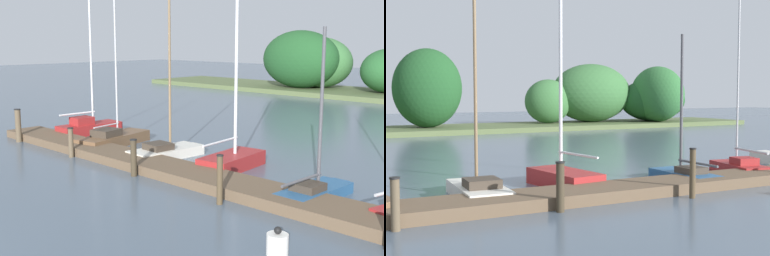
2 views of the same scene
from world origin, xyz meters
TOP-DOWN VIEW (x-y plane):
  - dock_pier at (0.00, 10.38)m, footprint 25.06×1.80m
  - sailboat_0 at (-9.99, 12.77)m, footprint 1.20×3.54m
  - sailboat_1 at (-7.11, 12.16)m, footprint 2.03×4.20m
  - sailboat_2 at (-3.49, 12.15)m, footprint 1.49×3.47m
  - sailboat_3 at (-0.36, 12.72)m, footprint 1.62×3.55m
  - sailboat_4 at (3.91, 11.57)m, footprint 1.15×3.35m
  - mooring_piling_0 at (-10.92, 9.32)m, footprint 0.31×0.31m
  - mooring_piling_1 at (-6.34, 9.33)m, footprint 0.24×0.24m
  - mooring_piling_2 at (-2.15, 9.28)m, footprint 0.26×0.26m
  - mooring_piling_3 at (2.18, 9.05)m, footprint 0.21×0.21m
  - channel_buoy_0 at (5.55, 7.25)m, footprint 0.51×0.51m

SIDE VIEW (x-z plane):
  - dock_pier at x=0.00m, z-range 0.00..0.35m
  - channel_buoy_0 at x=5.55m, z-range -0.07..0.61m
  - sailboat_4 at x=3.91m, z-range -2.31..2.93m
  - sailboat_1 at x=-7.11m, z-range -2.98..3.66m
  - sailboat_2 at x=-3.49m, z-range -3.36..4.08m
  - sailboat_0 at x=-9.99m, z-range -3.55..4.45m
  - sailboat_3 at x=-0.36m, z-range -3.66..4.58m
  - mooring_piling_1 at x=-6.34m, z-range 0.01..1.26m
  - mooring_piling_2 at x=-2.15m, z-range 0.01..1.36m
  - mooring_piling_3 at x=2.18m, z-range 0.01..1.52m
  - mooring_piling_0 at x=-10.92m, z-range 0.01..1.60m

